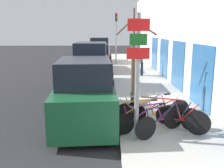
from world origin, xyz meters
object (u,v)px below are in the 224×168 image
at_px(signpost, 137,73).
at_px(traffic_light, 116,31).
at_px(parked_car_2, 97,59).
at_px(parked_car_3, 100,52).
at_px(bicycle_4, 153,110).
at_px(bicycle_0, 169,121).
at_px(pedestrian_near, 140,60).
at_px(bicycle_3, 141,114).
at_px(bicycle_2, 165,116).
at_px(street_tree, 133,65).
at_px(bicycle_1, 149,120).
at_px(parked_car_1, 91,68).
at_px(parked_car_0, 85,94).

height_order(signpost, traffic_light, traffic_light).
xyz_separation_m(parked_car_2, parked_car_3, (0.01, 5.03, 0.14)).
bearing_deg(bicycle_4, parked_car_3, -4.52).
distance_m(bicycle_0, pedestrian_near, 9.69).
distance_m(bicycle_3, parked_car_2, 11.71).
xyz_separation_m(bicycle_3, pedestrian_near, (1.02, 8.97, 0.68)).
height_order(signpost, bicycle_2, signpost).
bearing_deg(parked_car_2, pedestrian_near, -43.22).
distance_m(street_tree, traffic_light, 13.03).
height_order(bicycle_4, street_tree, street_tree).
bearing_deg(street_tree, bicycle_1, -84.12).
xyz_separation_m(bicycle_1, bicycle_4, (0.22, 0.71, 0.05)).
xyz_separation_m(bicycle_4, parked_car_1, (-2.36, 5.72, 0.55)).
xyz_separation_m(signpost, parked_car_0, (-1.55, 1.71, -1.00)).
relative_size(parked_car_2, parked_car_3, 1.09).
distance_m(signpost, bicycle_3, 1.79).
bearing_deg(bicycle_0, parked_car_1, -5.46).
bearing_deg(bicycle_0, bicycle_1, 41.81).
relative_size(parked_car_1, pedestrian_near, 2.49).
relative_size(parked_car_3, traffic_light, 0.93).
height_order(bicycle_3, parked_car_2, parked_car_2).
bearing_deg(bicycle_4, signpost, 138.70).
distance_m(bicycle_0, bicycle_3, 0.99).
bearing_deg(street_tree, bicycle_2, -72.04).
bearing_deg(parked_car_3, parked_car_2, -88.72).
bearing_deg(street_tree, parked_car_3, 97.01).
height_order(bicycle_1, bicycle_3, bicycle_1).
height_order(signpost, parked_car_2, signpost).
bearing_deg(signpost, bicycle_4, 61.12).
bearing_deg(parked_car_2, parked_car_1, -92.32).
height_order(bicycle_1, parked_car_1, parked_car_1).
bearing_deg(parked_car_0, parked_car_1, 87.86).
distance_m(parked_car_0, parked_car_3, 15.85).
relative_size(bicycle_3, bicycle_4, 0.86).
height_order(bicycle_0, parked_car_3, parked_car_3).
relative_size(bicycle_1, bicycle_3, 0.99).
height_order(parked_car_1, parked_car_3, parked_car_1).
height_order(signpost, bicycle_1, signpost).
bearing_deg(bicycle_3, parked_car_3, -4.16).
bearing_deg(bicycle_0, parked_car_2, -15.39).
distance_m(parked_car_3, traffic_light, 2.94).
xyz_separation_m(bicycle_4, traffic_light, (-0.78, 14.73, 2.47)).
relative_size(pedestrian_near, street_tree, 0.49).
xyz_separation_m(bicycle_0, bicycle_1, (-0.53, 0.20, -0.02)).
bearing_deg(pedestrian_near, parked_car_2, -47.28).
relative_size(bicycle_0, street_tree, 0.54).
relative_size(signpost, street_tree, 0.90).
relative_size(parked_car_2, pedestrian_near, 2.51).
relative_size(parked_car_0, pedestrian_near, 2.56).
xyz_separation_m(bicycle_2, bicycle_3, (-0.66, 0.32, -0.05)).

